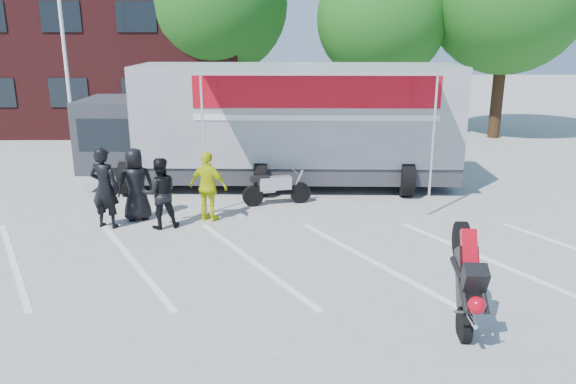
{
  "coord_description": "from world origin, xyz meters",
  "views": [
    {
      "loc": [
        0.81,
        -9.5,
        4.48
      ],
      "look_at": [
        0.93,
        1.5,
        1.3
      ],
      "focal_mm": 35.0,
      "sensor_mm": 36.0,
      "label": 1
    }
  ],
  "objects_px": {
    "flagpole": "(68,12)",
    "spectator_hivis": "(209,187)",
    "tree_left": "(217,4)",
    "stunt_bike_rider": "(455,320)",
    "spectator_leather_c": "(160,193)",
    "parked_motorcycle": "(277,204)",
    "tree_mid": "(382,19)",
    "transporter_truck": "(281,185)",
    "spectator_leather_b": "(105,188)",
    "spectator_leather_a": "(136,184)"
  },
  "relations": [
    {
      "from": "flagpole",
      "to": "spectator_hivis",
      "type": "relative_size",
      "value": 4.69
    },
    {
      "from": "tree_left",
      "to": "spectator_hivis",
      "type": "bearing_deg",
      "value": -85.26
    },
    {
      "from": "stunt_bike_rider",
      "to": "spectator_leather_c",
      "type": "relative_size",
      "value": 1.09
    },
    {
      "from": "parked_motorcycle",
      "to": "tree_mid",
      "type": "bearing_deg",
      "value": -36.34
    },
    {
      "from": "flagpole",
      "to": "tree_mid",
      "type": "bearing_deg",
      "value": 23.97
    },
    {
      "from": "transporter_truck",
      "to": "parked_motorcycle",
      "type": "height_order",
      "value": "transporter_truck"
    },
    {
      "from": "transporter_truck",
      "to": "spectator_leather_b",
      "type": "relative_size",
      "value": 5.8
    },
    {
      "from": "stunt_bike_rider",
      "to": "spectator_hivis",
      "type": "height_order",
      "value": "spectator_hivis"
    },
    {
      "from": "stunt_bike_rider",
      "to": "flagpole",
      "type": "bearing_deg",
      "value": 135.37
    },
    {
      "from": "spectator_leather_b",
      "to": "spectator_hivis",
      "type": "bearing_deg",
      "value": -153.6
    },
    {
      "from": "flagpole",
      "to": "stunt_bike_rider",
      "type": "bearing_deg",
      "value": -49.34
    },
    {
      "from": "tree_mid",
      "to": "transporter_truck",
      "type": "distance_m",
      "value": 10.51
    },
    {
      "from": "stunt_bike_rider",
      "to": "spectator_leather_c",
      "type": "distance_m",
      "value": 7.23
    },
    {
      "from": "spectator_leather_a",
      "to": "stunt_bike_rider",
      "type": "bearing_deg",
      "value": 121.17
    },
    {
      "from": "spectator_leather_a",
      "to": "spectator_leather_c",
      "type": "bearing_deg",
      "value": 119.9
    },
    {
      "from": "spectator_leather_b",
      "to": "spectator_hivis",
      "type": "relative_size",
      "value": 1.13
    },
    {
      "from": "stunt_bike_rider",
      "to": "spectator_hivis",
      "type": "distance_m",
      "value": 6.8
    },
    {
      "from": "tree_mid",
      "to": "stunt_bike_rider",
      "type": "bearing_deg",
      "value": -94.92
    },
    {
      "from": "tree_mid",
      "to": "stunt_bike_rider",
      "type": "height_order",
      "value": "tree_mid"
    },
    {
      "from": "tree_left",
      "to": "transporter_truck",
      "type": "distance_m",
      "value": 11.14
    },
    {
      "from": "transporter_truck",
      "to": "spectator_hivis",
      "type": "xyz_separation_m",
      "value": [
        -1.73,
        -3.21,
        0.85
      ]
    },
    {
      "from": "spectator_leather_a",
      "to": "parked_motorcycle",
      "type": "bearing_deg",
      "value": 179.12
    },
    {
      "from": "tree_mid",
      "to": "parked_motorcycle",
      "type": "bearing_deg",
      "value": -113.03
    },
    {
      "from": "flagpole",
      "to": "spectator_leather_c",
      "type": "xyz_separation_m",
      "value": [
        4.22,
        -6.97,
        -4.21
      ]
    },
    {
      "from": "tree_left",
      "to": "parked_motorcycle",
      "type": "distance_m",
      "value": 12.78
    },
    {
      "from": "tree_left",
      "to": "spectator_leather_c",
      "type": "bearing_deg",
      "value": -90.12
    },
    {
      "from": "parked_motorcycle",
      "to": "spectator_leather_b",
      "type": "bearing_deg",
      "value": 100.25
    },
    {
      "from": "flagpole",
      "to": "spectator_leather_a",
      "type": "height_order",
      "value": "flagpole"
    },
    {
      "from": "flagpole",
      "to": "parked_motorcycle",
      "type": "bearing_deg",
      "value": -36.9
    },
    {
      "from": "transporter_truck",
      "to": "parked_motorcycle",
      "type": "relative_size",
      "value": 5.9
    },
    {
      "from": "spectator_leather_c",
      "to": "spectator_hivis",
      "type": "height_order",
      "value": "spectator_hivis"
    },
    {
      "from": "tree_left",
      "to": "spectator_leather_a",
      "type": "bearing_deg",
      "value": -93.39
    },
    {
      "from": "flagpole",
      "to": "parked_motorcycle",
      "type": "height_order",
      "value": "flagpole"
    },
    {
      "from": "transporter_truck",
      "to": "spectator_leather_c",
      "type": "relative_size",
      "value": 6.64
    },
    {
      "from": "spectator_leather_c",
      "to": "spectator_hivis",
      "type": "distance_m",
      "value": 1.17
    },
    {
      "from": "parked_motorcycle",
      "to": "stunt_bike_rider",
      "type": "height_order",
      "value": "stunt_bike_rider"
    },
    {
      "from": "tree_left",
      "to": "tree_mid",
      "type": "xyz_separation_m",
      "value": [
        7.0,
        -1.0,
        -0.62
      ]
    },
    {
      "from": "stunt_bike_rider",
      "to": "spectator_leather_b",
      "type": "xyz_separation_m",
      "value": [
        -6.9,
        4.52,
        0.96
      ]
    },
    {
      "from": "transporter_truck",
      "to": "spectator_leather_a",
      "type": "distance_m",
      "value": 4.77
    },
    {
      "from": "stunt_bike_rider",
      "to": "spectator_leather_c",
      "type": "bearing_deg",
      "value": 146.15
    },
    {
      "from": "flagpole",
      "to": "transporter_truck",
      "type": "distance_m",
      "value": 9.23
    },
    {
      "from": "stunt_bike_rider",
      "to": "spectator_leather_c",
      "type": "xyz_separation_m",
      "value": [
        -5.61,
        4.47,
        0.84
      ]
    },
    {
      "from": "parked_motorcycle",
      "to": "spectator_leather_c",
      "type": "height_order",
      "value": "spectator_leather_c"
    },
    {
      "from": "parked_motorcycle",
      "to": "stunt_bike_rider",
      "type": "xyz_separation_m",
      "value": [
        2.92,
        -6.25,
        0.0
      ]
    },
    {
      "from": "flagpole",
      "to": "spectator_leather_b",
      "type": "bearing_deg",
      "value": -67.07
    },
    {
      "from": "flagpole",
      "to": "spectator_hivis",
      "type": "bearing_deg",
      "value": -50.78
    },
    {
      "from": "parked_motorcycle",
      "to": "spectator_leather_b",
      "type": "xyz_separation_m",
      "value": [
        -3.98,
        -1.74,
        0.96
      ]
    },
    {
      "from": "tree_left",
      "to": "spectator_leather_b",
      "type": "distance_m",
      "value": 13.79
    },
    {
      "from": "flagpole",
      "to": "tree_mid",
      "type": "xyz_separation_m",
      "value": [
        11.24,
        5.0,
        -0.11
      ]
    },
    {
      "from": "tree_left",
      "to": "parked_motorcycle",
      "type": "bearing_deg",
      "value": -76.59
    }
  ]
}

